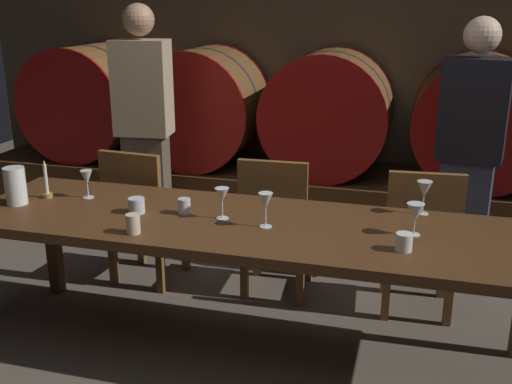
% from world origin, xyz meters
% --- Properties ---
extents(back_wall, '(6.69, 0.24, 2.81)m').
position_xyz_m(back_wall, '(0.00, 3.02, 1.41)').
color(back_wall, brown).
rests_on(back_wall, ground).
extents(barrel_shelf, '(6.02, 0.90, 0.38)m').
position_xyz_m(barrel_shelf, '(0.00, 2.47, 0.19)').
color(barrel_shelf, '#4C2D16').
rests_on(barrel_shelf, ground).
extents(wine_barrel_far_left, '(0.99, 0.78, 0.99)m').
position_xyz_m(wine_barrel_far_left, '(-2.17, 2.47, 0.87)').
color(wine_barrel_far_left, brown).
rests_on(wine_barrel_far_left, barrel_shelf).
extents(wine_barrel_left, '(0.99, 0.78, 0.99)m').
position_xyz_m(wine_barrel_left, '(-1.09, 2.47, 0.87)').
color(wine_barrel_left, brown).
rests_on(wine_barrel_left, barrel_shelf).
extents(wine_barrel_center, '(0.99, 0.78, 0.99)m').
position_xyz_m(wine_barrel_center, '(-0.03, 2.47, 0.87)').
color(wine_barrel_center, brown).
rests_on(wine_barrel_center, barrel_shelf).
extents(wine_barrel_right, '(0.99, 0.78, 0.99)m').
position_xyz_m(wine_barrel_right, '(1.11, 2.47, 0.87)').
color(wine_barrel_right, '#513319').
rests_on(wine_barrel_right, barrel_shelf).
extents(dining_table, '(2.82, 0.80, 0.72)m').
position_xyz_m(dining_table, '(-0.07, 0.31, 0.66)').
color(dining_table, '#4C2D16').
rests_on(dining_table, ground).
extents(chair_left, '(0.43, 0.43, 0.88)m').
position_xyz_m(chair_left, '(-0.94, 0.92, 0.49)').
color(chair_left, brown).
rests_on(chair_left, ground).
extents(chair_center, '(0.42, 0.42, 0.88)m').
position_xyz_m(chair_center, '(-0.09, 0.97, 0.49)').
color(chair_center, brown).
rests_on(chair_center, ground).
extents(chair_right, '(0.43, 0.43, 0.88)m').
position_xyz_m(chair_right, '(0.75, 0.95, 0.49)').
color(chair_right, brown).
rests_on(chair_right, ground).
extents(guest_left, '(0.41, 0.29, 1.72)m').
position_xyz_m(guest_left, '(-1.19, 1.55, 0.88)').
color(guest_left, brown).
rests_on(guest_left, ground).
extents(guest_right, '(0.41, 0.30, 1.65)m').
position_xyz_m(guest_right, '(0.99, 1.45, 0.85)').
color(guest_right, '#33384C').
rests_on(guest_right, ground).
extents(candle_center, '(0.05, 0.05, 0.21)m').
position_xyz_m(candle_center, '(-1.21, 0.37, 0.78)').
color(candle_center, olive).
rests_on(candle_center, dining_table).
extents(pitcher, '(0.11, 0.11, 0.20)m').
position_xyz_m(pitcher, '(-1.30, 0.24, 0.82)').
color(pitcher, white).
rests_on(pitcher, dining_table).
extents(wine_glass_far_left, '(0.06, 0.06, 0.15)m').
position_xyz_m(wine_glass_far_left, '(-1.00, 0.43, 0.83)').
color(wine_glass_far_left, white).
rests_on(wine_glass_far_left, dining_table).
extents(wine_glass_left, '(0.07, 0.07, 0.16)m').
position_xyz_m(wine_glass_left, '(-0.20, 0.32, 0.84)').
color(wine_glass_left, white).
rests_on(wine_glass_left, dining_table).
extents(wine_glass_center, '(0.07, 0.07, 0.17)m').
position_xyz_m(wine_glass_center, '(0.03, 0.27, 0.85)').
color(wine_glass_center, white).
rests_on(wine_glass_center, dining_table).
extents(wine_glass_right, '(0.08, 0.08, 0.15)m').
position_xyz_m(wine_glass_right, '(0.71, 0.35, 0.83)').
color(wine_glass_right, white).
rests_on(wine_glass_right, dining_table).
extents(wine_glass_far_right, '(0.08, 0.08, 0.17)m').
position_xyz_m(wine_glass_far_right, '(0.74, 0.65, 0.85)').
color(wine_glass_far_right, white).
rests_on(wine_glass_far_right, dining_table).
extents(cup_far_left, '(0.08, 0.08, 0.08)m').
position_xyz_m(cup_far_left, '(-0.64, 0.28, 0.76)').
color(cup_far_left, silver).
rests_on(cup_far_left, dining_table).
extents(cup_center_left, '(0.07, 0.07, 0.09)m').
position_xyz_m(cup_center_left, '(-0.53, 0.03, 0.77)').
color(cup_center_left, beige).
rests_on(cup_center_left, dining_table).
extents(cup_center_right, '(0.06, 0.06, 0.08)m').
position_xyz_m(cup_center_right, '(-0.41, 0.34, 0.76)').
color(cup_center_right, silver).
rests_on(cup_center_right, dining_table).
extents(cup_far_right, '(0.07, 0.07, 0.08)m').
position_xyz_m(cup_far_right, '(0.67, 0.15, 0.76)').
color(cup_far_right, white).
rests_on(cup_far_right, dining_table).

